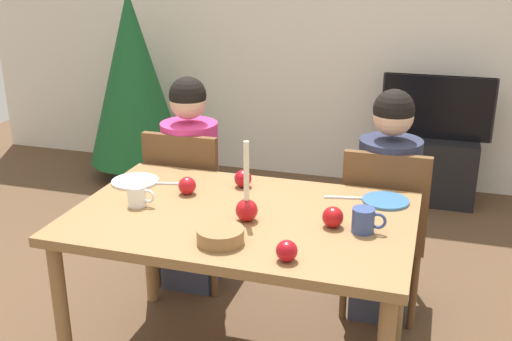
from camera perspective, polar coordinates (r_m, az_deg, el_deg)
name	(u,v)px	position (r m, az deg, el deg)	size (l,w,h in m)	color
back_wall	(348,17)	(4.86, 8.55, 14.04)	(6.40, 0.10, 2.60)	silver
dining_table	(242,232)	(2.55, -1.32, -5.75)	(1.40, 0.90, 0.75)	olive
chair_left	(189,200)	(3.30, -6.26, -2.71)	(0.40, 0.40, 0.90)	brown
chair_right	(384,223)	(3.07, 11.91, -4.83)	(0.40, 0.40, 0.90)	brown
person_left_child	(191,187)	(3.31, -6.08, -1.59)	(0.30, 0.30, 1.17)	#33384C
person_right_child	(386,210)	(3.07, 12.05, -3.61)	(0.30, 0.30, 1.17)	#33384C
tv_stand	(431,169)	(4.74, 16.03, 0.16)	(0.64, 0.40, 0.48)	black
tv	(437,107)	(4.61, 16.58, 5.68)	(0.79, 0.05, 0.46)	black
christmas_tree	(133,78)	(4.99, -11.43, 8.48)	(0.77, 0.77, 1.59)	brown
candle_centerpiece	(247,205)	(2.43, -0.88, -3.23)	(0.09, 0.09, 0.33)	red
plate_left	(135,181)	(2.90, -11.24, -0.99)	(0.22, 0.22, 0.01)	silver
plate_right	(386,201)	(2.69, 12.02, -2.79)	(0.20, 0.20, 0.01)	teal
mug_left	(138,196)	(2.63, -11.00, -2.34)	(0.12, 0.08, 0.09)	white
mug_right	(364,220)	(2.37, 10.07, -4.61)	(0.13, 0.09, 0.10)	#33477F
fork_left	(172,184)	(2.85, -7.88, -1.23)	(0.18, 0.01, 0.01)	silver
fork_right	(345,198)	(2.69, 8.31, -2.53)	(0.18, 0.01, 0.01)	silver
bowl_walnuts	(220,236)	(2.27, -3.34, -6.09)	(0.18, 0.18, 0.06)	olive
apple_near_candle	(243,179)	(2.79, -1.23, -0.76)	(0.08, 0.08, 0.08)	#AB101B
apple_by_left_plate	(187,186)	(2.72, -6.45, -1.41)	(0.08, 0.08, 0.08)	#B4141C
apple_by_right_mug	(287,251)	(2.14, 2.89, -7.50)	(0.08, 0.08, 0.08)	#AD0F19
apple_far_edge	(333,217)	(2.40, 7.19, -4.34)	(0.08, 0.08, 0.08)	#B01114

